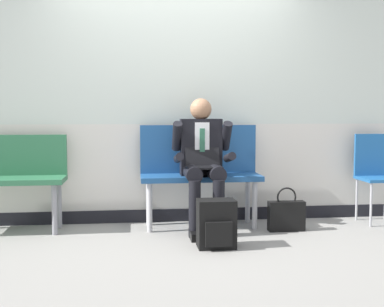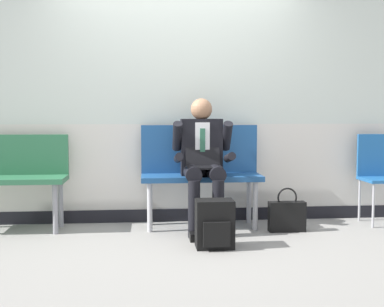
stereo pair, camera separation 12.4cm
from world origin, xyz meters
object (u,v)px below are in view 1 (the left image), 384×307
object	(u,v)px
person_seated	(203,159)
backpack	(216,224)
handbag	(286,215)
folding_chair	(375,169)
bench_empty	(5,173)
bench_with_person	(200,167)

from	to	relation	value
person_seated	backpack	xyz separation A→B (m)	(0.03, -0.63, -0.49)
handbag	folding_chair	xyz separation A→B (m)	(1.05, 0.31, 0.39)
handbag	folding_chair	size ratio (longest dim) A/B	0.46
bench_empty	bench_with_person	bearing A→B (deg)	0.28
bench_empty	backpack	distance (m)	2.11
folding_chair	handbag	bearing A→B (deg)	-163.28
person_seated	handbag	world-z (taller)	person_seated
bench_empty	person_seated	xyz separation A→B (m)	(1.88, -0.20, 0.13)
bench_with_person	backpack	bearing A→B (deg)	-88.02
bench_with_person	person_seated	bearing A→B (deg)	-90.00
handbag	folding_chair	world-z (taller)	folding_chair
handbag	person_seated	bearing A→B (deg)	171.00
bench_with_person	person_seated	xyz separation A→B (m)	(-0.00, -0.21, 0.10)
bench_empty	backpack	xyz separation A→B (m)	(1.91, -0.83, -0.36)
bench_with_person	bench_empty	size ratio (longest dim) A/B	1.04
folding_chair	backpack	bearing A→B (deg)	-155.61
person_seated	handbag	distance (m)	0.97
bench_with_person	handbag	size ratio (longest dim) A/B	2.79
bench_empty	handbag	distance (m)	2.72
bench_empty	folding_chair	xyz separation A→B (m)	(3.72, -0.01, -0.01)
person_seated	handbag	xyz separation A→B (m)	(0.79, -0.13, -0.53)
bench_empty	backpack	bearing A→B (deg)	-23.55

